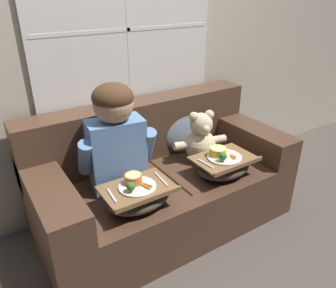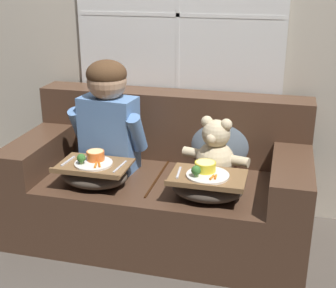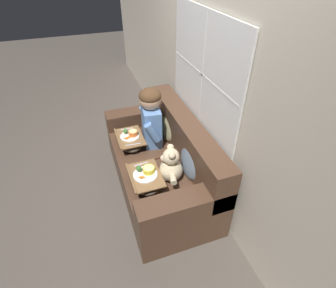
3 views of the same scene
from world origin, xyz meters
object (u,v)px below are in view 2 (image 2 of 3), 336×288
at_px(throw_pillow_behind_child, 121,129).
at_px(throw_pillow_behind_teddy, 221,137).
at_px(child_figure, 108,111).
at_px(lap_tray_teddy, 207,185).
at_px(teddy_bear, 215,153).
at_px(lap_tray_child, 94,173).
at_px(couch, 163,185).

distance_m(throw_pillow_behind_child, throw_pillow_behind_teddy, 0.66).
distance_m(child_figure, lap_tray_teddy, 0.76).
bearing_deg(throw_pillow_behind_teddy, teddy_bear, -90.32).
bearing_deg(throw_pillow_behind_child, throw_pillow_behind_teddy, 0.00).
bearing_deg(lap_tray_teddy, lap_tray_child, -179.98).
height_order(throw_pillow_behind_child, throw_pillow_behind_teddy, throw_pillow_behind_teddy).
bearing_deg(lap_tray_child, couch, 41.39).
xyz_separation_m(throw_pillow_behind_teddy, lap_tray_teddy, (-0.00, -0.47, -0.11)).
relative_size(throw_pillow_behind_child, lap_tray_teddy, 1.00).
bearing_deg(lap_tray_child, throw_pillow_behind_child, 89.92).
distance_m(throw_pillow_behind_child, lap_tray_teddy, 0.81).
bearing_deg(teddy_bear, couch, 173.53).
bearing_deg(teddy_bear, lap_tray_child, -158.93).
height_order(couch, lap_tray_teddy, couch).
height_order(throw_pillow_behind_teddy, lap_tray_teddy, throw_pillow_behind_teddy).
distance_m(couch, lap_tray_child, 0.47).
relative_size(throw_pillow_behind_child, child_figure, 0.60).
bearing_deg(lap_tray_child, teddy_bear, 21.07).
relative_size(throw_pillow_behind_child, teddy_bear, 0.99).
bearing_deg(throw_pillow_behind_teddy, throw_pillow_behind_child, 180.00).
relative_size(couch, teddy_bear, 4.28).
relative_size(teddy_bear, lap_tray_child, 1.01).
height_order(couch, throw_pillow_behind_child, couch).
xyz_separation_m(throw_pillow_behind_teddy, lap_tray_child, (-0.66, -0.47, -0.11)).
bearing_deg(lap_tray_child, child_figure, 89.90).
height_order(teddy_bear, lap_tray_child, teddy_bear).
bearing_deg(throw_pillow_behind_child, child_figure, -90.04).
relative_size(throw_pillow_behind_child, lap_tray_child, 1.00).
height_order(child_figure, lap_tray_teddy, child_figure).
relative_size(couch, throw_pillow_behind_child, 4.30).
height_order(throw_pillow_behind_child, child_figure, child_figure).
relative_size(teddy_bear, lap_tray_teddy, 1.01).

